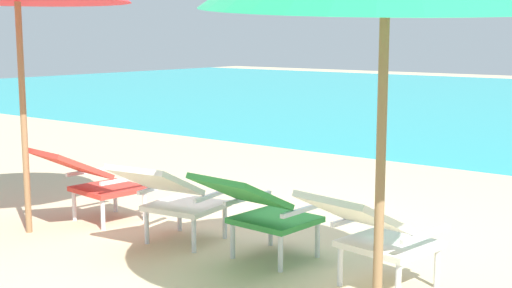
# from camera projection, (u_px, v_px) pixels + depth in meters

# --- Properties ---
(ground_plane) EXTENTS (40.00, 40.00, 0.00)m
(ground_plane) POSITION_uv_depth(u_px,v_px,m) (448.00, 168.00, 8.44)
(ground_plane) COLOR #CCB78E
(lounge_chair_far_left) EXTENTS (0.63, 0.93, 0.68)m
(lounge_chair_far_left) POSITION_uv_depth(u_px,v_px,m) (91.00, 178.00, 5.86)
(lounge_chair_far_left) COLOR red
(lounge_chair_far_left) RESTS_ON ground_plane
(lounge_chair_near_left) EXTENTS (0.65, 0.94, 0.68)m
(lounge_chair_near_left) POSITION_uv_depth(u_px,v_px,m) (172.00, 195.00, 5.23)
(lounge_chair_near_left) COLOR silver
(lounge_chair_near_left) RESTS_ON ground_plane
(lounge_chair_near_right) EXTENTS (0.58, 0.90, 0.68)m
(lounge_chair_near_right) POSITION_uv_depth(u_px,v_px,m) (259.00, 207.00, 4.84)
(lounge_chair_near_right) COLOR #338E3D
(lounge_chair_near_right) RESTS_ON ground_plane
(lounge_chair_far_right) EXTENTS (0.65, 0.94, 0.68)m
(lounge_chair_far_right) POSITION_uv_depth(u_px,v_px,m) (373.00, 230.00, 4.28)
(lounge_chair_far_right) COLOR silver
(lounge_chair_far_right) RESTS_ON ground_plane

